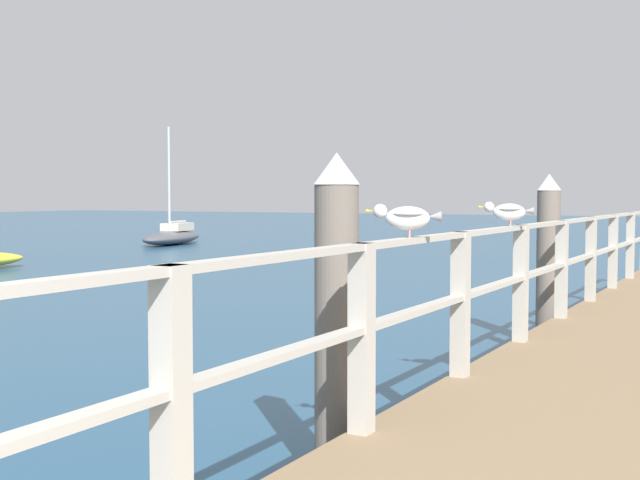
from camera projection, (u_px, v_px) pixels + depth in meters
pier_railing at (562, 258)px, 8.97m from camera, size 0.12×16.84×1.08m
dock_piling_near at (336, 319)px, 5.14m from camera, size 0.29×0.29×2.13m
dock_piling_far at (548, 260)px, 10.01m from camera, size 0.29×0.29×2.13m
seagull_foreground at (406, 217)px, 5.14m from camera, size 0.44×0.26×0.21m
seagull_background at (508, 211)px, 7.12m from camera, size 0.45×0.25×0.21m
boat_1 at (173, 236)px, 31.37m from camera, size 2.40×4.47×4.51m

